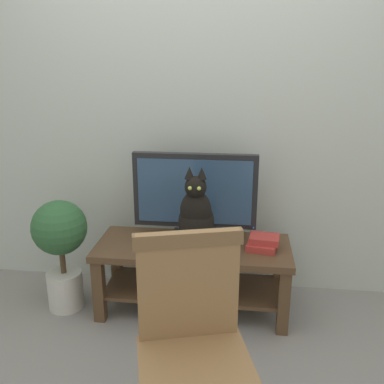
% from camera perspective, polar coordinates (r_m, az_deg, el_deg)
% --- Properties ---
extents(ground_plane, '(12.00, 12.00, 0.00)m').
position_cam_1_polar(ground_plane, '(2.63, -1.73, -21.01)').
color(ground_plane, gray).
extents(back_wall, '(7.00, 0.12, 2.80)m').
position_cam_1_polar(back_wall, '(3.00, 0.71, 13.07)').
color(back_wall, '#B7BCB2').
rests_on(back_wall, ground).
extents(tv_stand, '(1.25, 0.50, 0.47)m').
position_cam_1_polar(tv_stand, '(2.88, 0.12, -9.36)').
color(tv_stand, '#513823').
rests_on(tv_stand, ground).
extents(tv, '(0.80, 0.20, 0.58)m').
position_cam_1_polar(tv, '(2.81, 0.38, -0.33)').
color(tv, black).
rests_on(tv, tv_stand).
extents(media_box, '(0.34, 0.27, 0.06)m').
position_cam_1_polar(media_box, '(2.71, 0.55, -7.35)').
color(media_box, '#ADADB2').
rests_on(media_box, tv_stand).
extents(cat, '(0.22, 0.32, 0.50)m').
position_cam_1_polar(cat, '(2.61, 0.55, -3.12)').
color(cat, black).
rests_on(cat, media_box).
extents(wooden_chair, '(0.54, 0.54, 0.98)m').
position_cam_1_polar(wooden_chair, '(1.81, 0.10, -18.59)').
color(wooden_chair, olive).
rests_on(wooden_chair, ground).
extents(book_stack, '(0.22, 0.20, 0.09)m').
position_cam_1_polar(book_stack, '(2.79, 9.27, -6.56)').
color(book_stack, '#B2332D').
rests_on(book_stack, tv_stand).
extents(potted_plant, '(0.35, 0.35, 0.76)m').
position_cam_1_polar(potted_plant, '(2.96, -16.80, -6.48)').
color(potted_plant, beige).
rests_on(potted_plant, ground).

